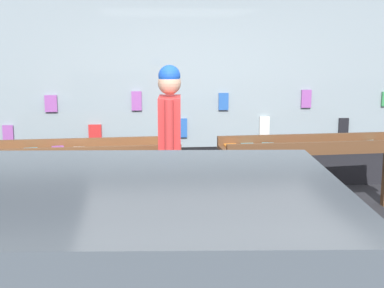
% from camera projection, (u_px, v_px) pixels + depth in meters
% --- Properties ---
extents(ground_plane, '(40.00, 40.00, 0.00)m').
position_uv_depth(ground_plane, '(213.00, 253.00, 5.14)').
color(ground_plane, '#2D2D33').
extents(shopfront_facade, '(8.53, 0.29, 3.39)m').
position_uv_depth(shopfront_facade, '(194.00, 67.00, 7.17)').
color(shopfront_facade, black).
rests_on(shopfront_facade, ground_plane).
extents(display_table_left, '(2.25, 0.68, 0.92)m').
position_uv_depth(display_table_left, '(79.00, 160.00, 5.90)').
color(display_table_left, brown).
rests_on(display_table_left, ground_plane).
extents(display_table_right, '(2.25, 0.67, 0.92)m').
position_uv_depth(display_table_right, '(316.00, 154.00, 6.18)').
color(display_table_right, brown).
rests_on(display_table_right, ground_plane).
extents(person_browsing, '(0.26, 0.69, 1.78)m').
position_uv_depth(person_browsing, '(170.00, 137.00, 5.42)').
color(person_browsing, '#4C382D').
rests_on(person_browsing, ground_plane).
extents(small_dog, '(0.22, 0.58, 0.41)m').
position_uv_depth(small_dog, '(141.00, 217.00, 5.35)').
color(small_dog, white).
rests_on(small_dog, ground_plane).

